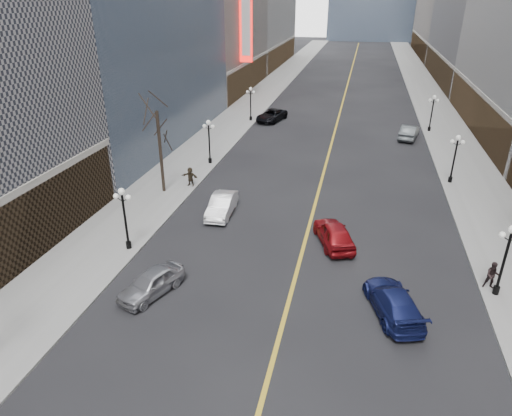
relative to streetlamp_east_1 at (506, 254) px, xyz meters
The scene contains 19 objects.
sidewalk_east 40.16m from the streetlamp_east_1, 86.85° to the left, with size 6.00×230.00×0.15m, color gray.
sidewalk_west 47.68m from the streetlamp_east_1, 122.82° to the left, with size 6.00×230.00×0.15m, color gray.
lane_line 51.45m from the streetlamp_east_1, 103.28° to the left, with size 0.25×200.00×0.02m, color gold.
streetlamp_east_1 is the anchor object (origin of this frame).
streetlamp_east_2 18.00m from the streetlamp_east_1, 90.00° to the left, with size 1.26×0.44×4.52m.
streetlamp_east_3 36.00m from the streetlamp_east_1, 90.00° to the left, with size 1.26×0.44×4.52m.
streetlamp_west_1 23.60m from the streetlamp_east_1, behind, with size 1.26×0.44×4.52m.
streetlamp_west_2 29.68m from the streetlamp_east_1, 142.67° to the left, with size 1.26×0.44×4.52m.
streetlamp_west_3 43.05m from the streetlamp_east_1, 123.25° to the left, with size 1.26×0.44×4.52m.
theatre_marquee 57.87m from the streetlamp_east_1, 118.97° to the left, with size 2.00×0.55×12.00m.
tree_west_far 27.41m from the streetlamp_east_1, 158.43° to the left, with size 3.60×3.60×7.92m.
car_nb_near 20.44m from the streetlamp_east_1, 167.60° to the right, with size 1.79×4.44×1.51m, color #A6A7AE.
car_nb_mid 20.25m from the streetlamp_east_1, 160.03° to the left, with size 1.69×4.84×1.59m, color white.
car_nb_far 42.27m from the streetlamp_east_1, 119.52° to the left, with size 2.65×5.75×1.60m, color black.
car_sb_near 7.07m from the streetlamp_east_1, 153.05° to the right, with size 2.17×5.34×1.55m, color navy.
car_sb_mid 10.79m from the streetlamp_east_1, 157.68° to the left, with size 2.01×5.00×1.70m, color maroon.
car_sb_far 32.35m from the streetlamp_east_1, 94.98° to the left, with size 1.81×5.20×1.71m, color #4B5153.
ped_east_walk 1.95m from the streetlamp_east_1, 110.40° to the left, with size 0.86×0.47×1.77m, color black.
ped_west_far 26.23m from the streetlamp_east_1, 153.42° to the left, with size 1.63×0.47×1.76m, color black.
Camera 1 is at (3.01, 5.22, 16.25)m, focal length 32.00 mm.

